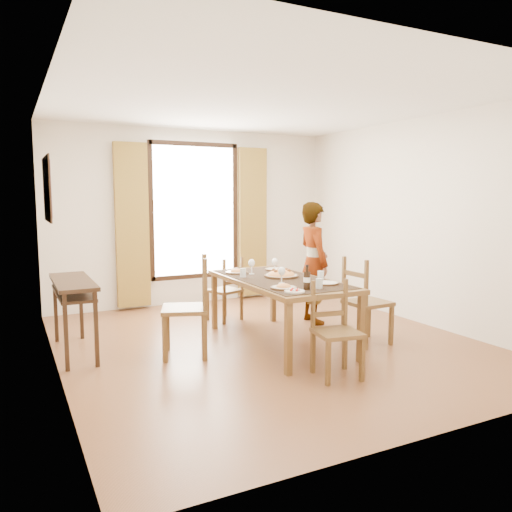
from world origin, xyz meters
name	(u,v)px	position (x,y,z in m)	size (l,w,h in m)	color
ground	(268,343)	(0.00, 0.00, 0.00)	(5.00, 5.00, 0.00)	#53361A
room_shell	(263,208)	(0.00, 0.13, 1.54)	(4.60, 5.10, 2.74)	silver
console_table	(73,291)	(-2.03, 0.60, 0.68)	(0.38, 1.20, 0.80)	#2F1F0F
dining_table	(280,284)	(0.11, -0.07, 0.69)	(0.97, 1.98, 0.76)	brown
chair_west	(189,310)	(-0.96, -0.01, 0.49)	(0.60, 0.60, 1.06)	brown
chair_north	(226,291)	(-0.02, 1.19, 0.40)	(0.49, 0.49, 0.86)	brown
chair_south	(336,333)	(0.07, -1.21, 0.41)	(0.45, 0.45, 0.89)	brown
chair_east	(365,304)	(0.98, -0.51, 0.46)	(0.46, 0.46, 1.00)	brown
man	(314,263)	(0.99, 0.59, 0.80)	(0.45, 0.63, 1.60)	gray
plate_sw	(284,286)	(-0.17, -0.64, 0.78)	(0.27, 0.27, 0.05)	silver
plate_se	(326,282)	(0.37, -0.61, 0.78)	(0.27, 0.27, 0.05)	silver
plate_nw	(236,271)	(-0.17, 0.51, 0.78)	(0.27, 0.27, 0.05)	silver
plate_ne	(275,268)	(0.37, 0.51, 0.78)	(0.27, 0.27, 0.05)	silver
pasta_platter	(281,273)	(0.17, 0.01, 0.81)	(0.40, 0.40, 0.10)	#B34316
caprese_plate	(295,290)	(-0.16, -0.84, 0.78)	(0.20, 0.20, 0.04)	silver
wine_glass_a	(282,275)	(-0.04, -0.38, 0.85)	(0.08, 0.08, 0.18)	white
wine_glass_b	(275,266)	(0.25, 0.30, 0.85)	(0.08, 0.08, 0.18)	white
wine_glass_c	(252,267)	(-0.04, 0.34, 0.85)	(0.08, 0.08, 0.18)	white
tumbler_a	(321,275)	(0.47, -0.36, 0.81)	(0.07, 0.07, 0.10)	silver
tumbler_b	(243,273)	(-0.22, 0.20, 0.81)	(0.07, 0.07, 0.10)	silver
tumbler_c	(319,283)	(0.16, -0.78, 0.81)	(0.07, 0.07, 0.10)	silver
wine_bottle	(307,277)	(0.02, -0.78, 0.88)	(0.07, 0.07, 0.25)	black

